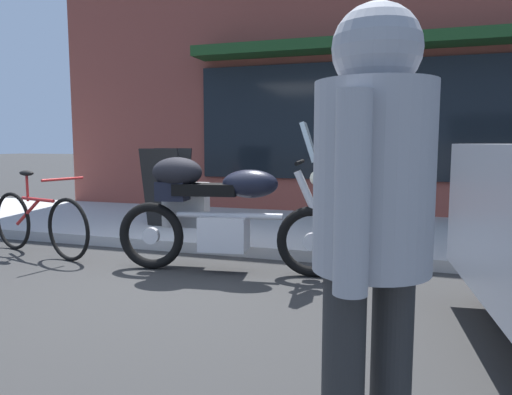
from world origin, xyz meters
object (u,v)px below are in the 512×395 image
(parked_bicycle, at_px, (38,222))
(pedestrian_walking, at_px, (372,202))
(sandwich_board_sign, at_px, (166,187))
(touring_motorcycle, at_px, (217,208))

(parked_bicycle, relative_size, pedestrian_walking, 0.98)
(pedestrian_walking, height_order, sandwich_board_sign, pedestrian_walking)
(pedestrian_walking, bearing_deg, sandwich_board_sign, 125.98)
(pedestrian_walking, distance_m, sandwich_board_sign, 5.01)
(touring_motorcycle, height_order, sandwich_board_sign, touring_motorcycle)
(parked_bicycle, bearing_deg, sandwich_board_sign, 61.45)
(touring_motorcycle, xyz_separation_m, sandwich_board_sign, (-1.32, 1.46, 0.03))
(touring_motorcycle, relative_size, pedestrian_walking, 1.33)
(pedestrian_walking, xyz_separation_m, sandwich_board_sign, (-2.94, 4.04, -0.40))
(sandwich_board_sign, bearing_deg, pedestrian_walking, -54.02)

